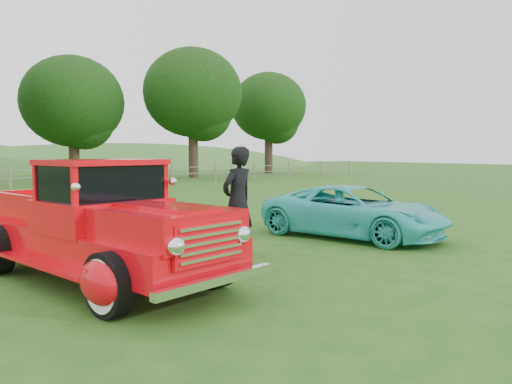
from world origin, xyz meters
TOP-DOWN VIEW (x-y plane):
  - ground at (0.00, 0.00)m, footprint 140.00×140.00m
  - fence_line at (0.00, 22.00)m, footprint 48.00×0.12m
  - tree_near_east at (5.00, 29.00)m, footprint 6.80×6.80m
  - tree_mid_east at (13.00, 27.00)m, footprint 7.20×7.20m
  - tree_far_east at (22.00, 30.00)m, footprint 6.60×6.60m
  - red_pickup at (-1.77, 1.26)m, footprint 3.09×5.26m
  - teal_sedan at (4.00, 1.86)m, footprint 2.96×4.47m
  - man at (0.87, 1.72)m, footprint 0.83×0.67m

SIDE VIEW (x-z plane):
  - ground at x=0.00m, z-range 0.00..0.00m
  - teal_sedan at x=4.00m, z-range 0.00..1.14m
  - fence_line at x=0.00m, z-range 0.00..1.20m
  - red_pickup at x=-1.77m, z-range -0.09..1.69m
  - man at x=0.87m, z-range 0.00..1.99m
  - tree_near_east at x=5.00m, z-range 1.08..9.41m
  - tree_far_east at x=22.00m, z-range 1.43..10.29m
  - tree_mid_east at x=13.00m, z-range 1.45..10.89m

